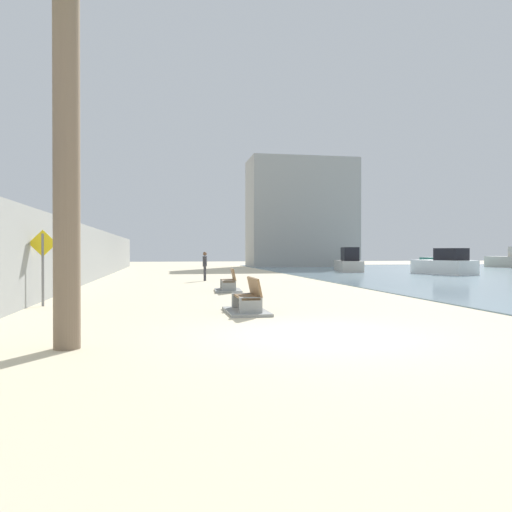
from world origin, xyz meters
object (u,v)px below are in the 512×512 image
pedestrian_sign (43,259)px  boat_nearest (349,262)px  bench_near (247,304)px  person_walking (205,264)px  boat_mid_bay (445,265)px  bench_far (229,286)px  boat_outer (443,260)px

pedestrian_sign → boat_nearest: bearing=52.1°
bench_near → person_walking: (0.00, 15.66, 0.75)m
boat_mid_bay → person_walking: bearing=-165.4°
person_walking → pedestrian_sign: 14.18m
boat_nearest → pedestrian_sign: 31.30m
boat_mid_bay → pedestrian_sign: size_ratio=2.09×
boat_mid_bay → pedestrian_sign: (-24.00, -17.53, 0.73)m
bench_far → boat_nearest: size_ratio=0.33×
boat_mid_bay → pedestrian_sign: pedestrian_sign is taller
bench_far → person_walking: person_walking is taller
person_walking → boat_mid_bay: size_ratio=0.34×
person_walking → boat_outer: boat_outer is taller
boat_outer → pedestrian_sign: bearing=-134.3°
bench_near → pedestrian_sign: size_ratio=0.89×
bench_near → bench_far: (0.42, 7.70, 0.00)m
bench_far → boat_outer: 40.61m
boat_outer → boat_mid_bay: bearing=-120.0°
pedestrian_sign → bench_far: bearing=37.3°
bench_near → boat_nearest: size_ratio=0.32×
bench_near → bench_far: 7.71m
boat_nearest → bench_near: bearing=-115.7°
bench_far → boat_mid_bay: bearing=35.7°
bench_near → pedestrian_sign: bearing=154.8°
boat_mid_bay → boat_nearest: bearing=123.7°
bench_near → pedestrian_sign: 6.74m
bench_near → boat_mid_bay: 27.18m
bench_near → person_walking: bearing=90.0°
boat_nearest → boat_mid_bay: size_ratio=1.33×
person_walking → boat_nearest: size_ratio=0.26×
bench_near → boat_mid_bay: bearing=48.5°
bench_near → boat_outer: bearing=53.3°
bench_near → person_walking: 15.68m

